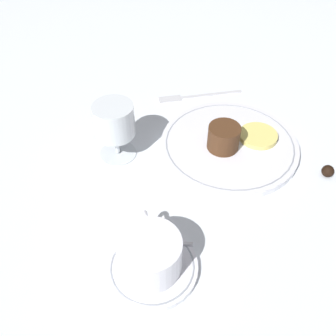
% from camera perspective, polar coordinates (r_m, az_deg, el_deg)
% --- Properties ---
extents(ground_plane, '(3.00, 3.00, 0.00)m').
position_cam_1_polar(ground_plane, '(0.78, 6.79, 3.06)').
color(ground_plane, white).
extents(dinner_plate, '(0.27, 0.27, 0.01)m').
position_cam_1_polar(dinner_plate, '(0.78, 8.87, 3.30)').
color(dinner_plate, white).
rests_on(dinner_plate, ground_plane).
extents(saucer, '(0.14, 0.14, 0.01)m').
position_cam_1_polar(saucer, '(0.60, -2.26, -14.18)').
color(saucer, white).
rests_on(saucer, ground_plane).
extents(coffee_cup, '(0.12, 0.09, 0.06)m').
position_cam_1_polar(coffee_cup, '(0.57, -2.70, -12.28)').
color(coffee_cup, white).
rests_on(coffee_cup, saucer).
extents(spoon, '(0.03, 0.10, 0.00)m').
position_cam_1_polar(spoon, '(0.62, -2.41, -10.72)').
color(spoon, silver).
rests_on(spoon, saucer).
extents(wine_glass, '(0.07, 0.07, 0.11)m').
position_cam_1_polar(wine_glass, '(0.72, -7.78, 6.42)').
color(wine_glass, silver).
rests_on(wine_glass, ground_plane).
extents(fork, '(0.03, 0.19, 0.01)m').
position_cam_1_polar(fork, '(0.91, 3.38, 10.35)').
color(fork, silver).
rests_on(fork, ground_plane).
extents(dessert_cake, '(0.06, 0.06, 0.05)m').
position_cam_1_polar(dessert_cake, '(0.75, 8.08, 4.42)').
color(dessert_cake, '#4C2D19').
rests_on(dessert_cake, dinner_plate).
extents(pineapple_slice, '(0.07, 0.07, 0.01)m').
position_cam_1_polar(pineapple_slice, '(0.79, 12.88, 4.73)').
color(pineapple_slice, '#EFE075').
rests_on(pineapple_slice, dinner_plate).
extents(chocolate_truffle, '(0.02, 0.02, 0.02)m').
position_cam_1_polar(chocolate_truffle, '(0.77, 22.17, -0.41)').
color(chocolate_truffle, black).
rests_on(chocolate_truffle, ground_plane).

